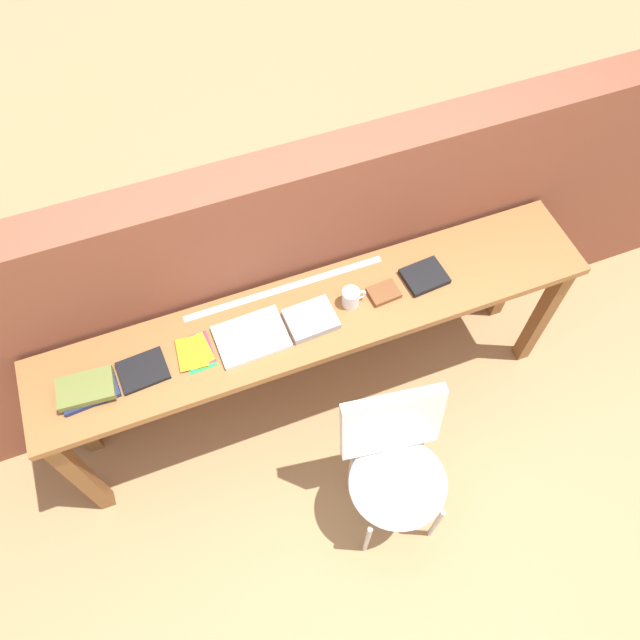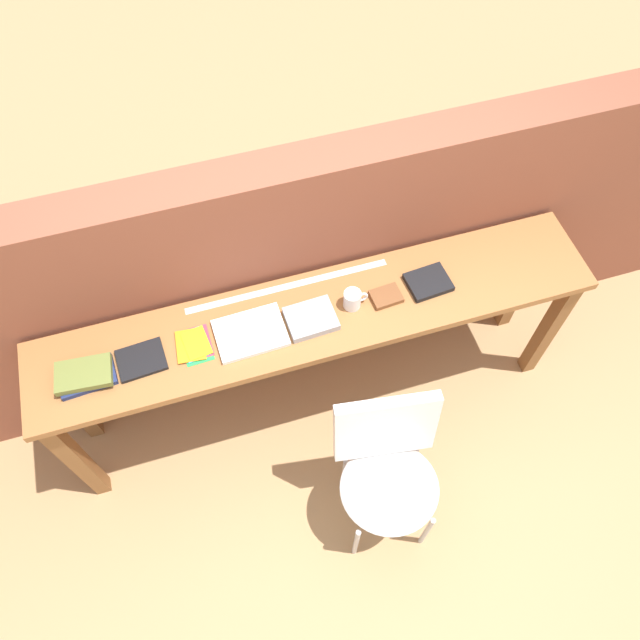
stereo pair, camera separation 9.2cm
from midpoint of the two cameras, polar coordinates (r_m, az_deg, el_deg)
The scene contains 13 objects.
ground_plane at distance 3.37m, azimuth 2.06°, elevation -11.50°, with size 40.00×40.00×0.00m, color tan.
brick_wall_back at distance 3.01m, azimuth -1.29°, elevation 4.35°, with size 6.00×0.20×1.45m, color brown.
sideboard at distance 2.82m, azimuth 0.64°, elevation -0.88°, with size 2.50×0.44×0.88m.
chair_white_moulded at distance 2.80m, azimuth 7.19°, elevation -13.25°, with size 0.50×0.51×0.89m.
book_stack_leftmost at distance 2.68m, azimuth -19.75°, elevation -4.80°, with size 0.24×0.16×0.06m.
magazine_cycling at distance 2.66m, azimuth -15.07°, elevation -3.58°, with size 0.19×0.15×0.02m, color black.
pamphlet_pile_colourful at distance 2.65m, azimuth -10.38°, elevation -2.24°, with size 0.15×0.18×0.01m.
book_open_centre at distance 2.64m, azimuth -5.38°, elevation -1.21°, with size 0.29×0.21×0.02m, color white.
book_grey_hardcover at distance 2.66m, azimuth 0.17°, elevation 0.08°, with size 0.21×0.17×0.04m, color #9E9EA3.
mug at distance 2.69m, azimuth 4.00°, elevation 1.87°, with size 0.11×0.08×0.09m.
leather_journal_brown at distance 2.75m, azimuth 7.01°, elevation 2.13°, with size 0.13×0.10×0.02m, color brown.
book_repair_rightmost at distance 2.82m, azimuth 10.80°, elevation 3.38°, with size 0.18×0.15×0.03m, color black.
ruler_metal_back_edge at distance 2.77m, azimuth -2.01°, elevation 3.07°, with size 0.92×0.03×0.00m, color silver.
Camera 2 is at (-0.40, -1.06, 3.17)m, focal length 35.00 mm.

